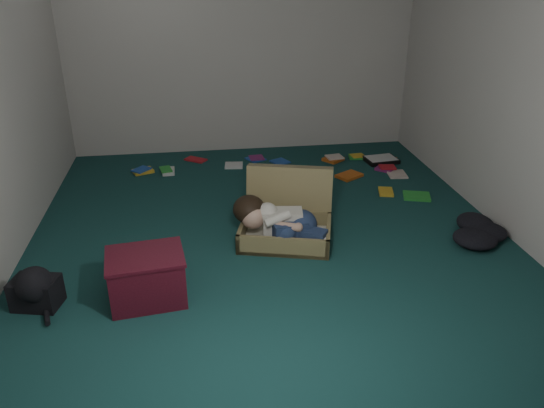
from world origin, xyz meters
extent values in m
plane|color=#153E3C|center=(0.00, 0.00, 0.00)|extent=(4.50, 4.50, 0.00)
plane|color=silver|center=(0.00, 2.25, 1.30)|extent=(4.50, 0.00, 4.50)
plane|color=silver|center=(0.00, -2.25, 1.30)|extent=(4.50, 0.00, 4.50)
plane|color=silver|center=(2.00, 0.00, 1.30)|extent=(0.00, 4.50, 4.50)
cube|color=olive|center=(0.11, -0.16, 0.08)|extent=(0.85, 0.70, 0.17)
cube|color=silver|center=(0.11, -0.16, 0.04)|extent=(0.77, 0.63, 0.02)
cube|color=olive|center=(0.20, 0.17, 0.26)|extent=(0.77, 0.41, 0.54)
cube|color=silver|center=(0.09, -0.17, 0.18)|extent=(0.34, 0.22, 0.23)
sphere|color=tan|center=(-0.15, -0.14, 0.24)|extent=(0.20, 0.20, 0.20)
ellipsoid|color=black|center=(-0.18, -0.07, 0.28)|extent=(0.27, 0.28, 0.23)
ellipsoid|color=#1F2E4E|center=(0.24, -0.20, 0.18)|extent=(0.24, 0.28, 0.23)
cube|color=#1F2E4E|center=(0.13, -0.29, 0.17)|extent=(0.29, 0.17, 0.15)
cube|color=#1F2E4E|center=(0.28, -0.35, 0.14)|extent=(0.28, 0.24, 0.12)
sphere|color=white|center=(0.38, -0.34, 0.12)|extent=(0.12, 0.12, 0.12)
sphere|color=white|center=(0.36, -0.41, 0.11)|extent=(0.11, 0.11, 0.11)
cylinder|color=tan|center=(0.10, -0.32, 0.23)|extent=(0.20, 0.11, 0.07)
cube|color=#450E1A|center=(-0.96, -0.83, 0.16)|extent=(0.54, 0.44, 0.33)
cube|color=#450E1A|center=(-0.96, -0.83, 0.34)|extent=(0.56, 0.46, 0.02)
cube|color=black|center=(1.53, 1.56, 0.02)|extent=(0.39, 0.31, 0.04)
cube|color=white|center=(1.53, 1.56, 0.05)|extent=(0.35, 0.27, 0.01)
cube|color=yellow|center=(-1.17, 1.62, 0.01)|extent=(0.21, 0.16, 0.02)
cube|color=red|center=(-0.59, 1.92, 0.01)|extent=(0.26, 0.25, 0.02)
cube|color=white|center=(-0.17, 1.66, 0.01)|extent=(0.21, 0.25, 0.02)
cube|color=#1F4DA9|center=(0.37, 1.71, 0.01)|extent=(0.22, 0.25, 0.02)
cube|color=#CA5917|center=(0.99, 1.68, 0.01)|extent=(0.26, 0.25, 0.02)
cube|color=green|center=(1.28, 1.72, 0.01)|extent=(0.22, 0.18, 0.02)
cube|color=#862169|center=(1.49, 1.30, 0.01)|extent=(0.26, 0.26, 0.02)
cube|color=beige|center=(1.56, 1.13, 0.01)|extent=(0.19, 0.24, 0.02)
cube|color=yellow|center=(1.28, 0.68, 0.01)|extent=(0.23, 0.26, 0.02)
cube|color=red|center=(1.61, 1.60, 0.01)|extent=(0.26, 0.24, 0.02)
cube|color=white|center=(-0.90, 1.57, 0.01)|extent=(0.23, 0.19, 0.02)
cube|color=#1F4DA9|center=(0.10, 1.85, 0.01)|extent=(0.26, 0.26, 0.02)
cube|color=#CA5917|center=(1.04, 1.16, 0.01)|extent=(0.18, 0.23, 0.02)
cube|color=green|center=(1.55, 0.54, 0.01)|extent=(0.24, 0.26, 0.02)
camera|label=1|loc=(-0.56, -3.97, 2.15)|focal=35.00mm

